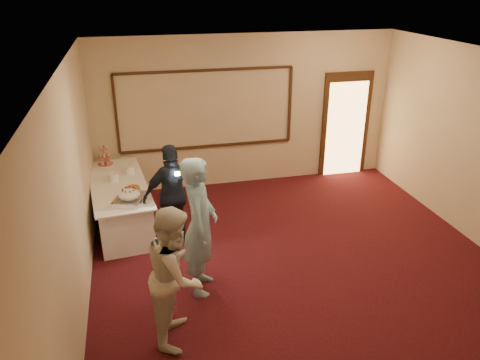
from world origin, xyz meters
The scene contains 14 objects.
floor centered at (0.00, 0.00, 0.00)m, with size 7.00×7.00×0.00m, color black.
room_walls centered at (0.00, 0.00, 2.03)m, with size 6.04×7.04×3.02m.
wall_molding centered at (-0.80, 3.47, 1.60)m, with size 3.45×0.04×1.55m.
doorway centered at (2.15, 3.45, 1.08)m, with size 1.05×0.07×2.20m.
buffet_table centered at (-2.55, 2.20, 0.39)m, with size 1.14×2.41×0.77m.
pavlova_tray centered at (-2.37, 1.44, 0.86)m, with size 0.55×0.65×0.21m.
cupcake_stand centered at (-2.77, 3.16, 0.92)m, with size 0.28×0.28×0.41m.
plate_stack_a centered at (-2.61, 2.30, 0.84)m, with size 0.17×0.17×0.15m.
plate_stack_b centered at (-2.33, 2.58, 0.85)m, with size 0.18×0.18×0.15m.
tart centered at (-2.31, 1.86, 0.80)m, with size 0.26×0.26×0.05m.
man centered at (-1.49, 0.08, 0.96)m, with size 0.70×0.46×1.93m, color #87B7D0.
woman centered at (-1.90, -0.76, 0.85)m, with size 0.82×0.64×1.70m, color silver.
guest centered at (-1.70, 1.41, 0.83)m, with size 0.97×0.40×1.65m, color black.
camera_flash centered at (-1.64, 1.21, 1.26)m, with size 0.07×0.04×0.05m, color white.
Camera 1 is at (-2.23, -5.25, 3.97)m, focal length 35.00 mm.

